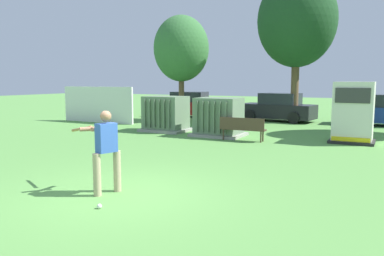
{
  "coord_description": "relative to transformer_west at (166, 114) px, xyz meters",
  "views": [
    {
      "loc": [
        4.98,
        -6.19,
        2.36
      ],
      "look_at": [
        -0.09,
        3.5,
        1.0
      ],
      "focal_mm": 36.14,
      "sensor_mm": 36.0,
      "label": 1
    }
  ],
  "objects": [
    {
      "name": "transformer_west",
      "position": [
        0.0,
        0.0,
        0.0
      ],
      "size": [
        2.1,
        1.7,
        1.62
      ],
      "color": "#9E9B93",
      "rests_on": "ground"
    },
    {
      "name": "sports_ball",
      "position": [
        4.64,
        -9.93,
        -0.74
      ],
      "size": [
        0.09,
        0.09,
        0.09
      ],
      "primitive_type": "sphere",
      "color": "white",
      "rests_on": "ground"
    },
    {
      "name": "generator_enclosure",
      "position": [
        8.02,
        0.44,
        0.35
      ],
      "size": [
        1.6,
        1.4,
        2.3
      ],
      "color": "#262626",
      "rests_on": "ground"
    },
    {
      "name": "parked_car_left_of_center",
      "position": [
        3.43,
        6.82,
        -0.04
      ],
      "size": [
        4.38,
        2.31,
        1.62
      ],
      "color": "black",
      "rests_on": "ground"
    },
    {
      "name": "tree_left",
      "position": [
        -1.58,
        4.33,
        3.34
      ],
      "size": [
        3.15,
        3.15,
        6.02
      ],
      "color": "brown",
      "rests_on": "ground"
    },
    {
      "name": "parked_car_leftmost",
      "position": [
        -2.45,
        6.75,
        -0.04
      ],
      "size": [
        4.36,
        2.27,
        1.62
      ],
      "color": "maroon",
      "rests_on": "ground"
    },
    {
      "name": "ground_plane",
      "position": [
        4.37,
        -9.05,
        -0.79
      ],
      "size": [
        96.0,
        96.0,
        0.0
      ],
      "primitive_type": "plane",
      "color": "#5B9947"
    },
    {
      "name": "parked_car_right_of_center",
      "position": [
        8.75,
        7.13,
        -0.04
      ],
      "size": [
        4.2,
        1.93,
        1.62
      ],
      "color": "navy",
      "rests_on": "ground"
    },
    {
      "name": "tree_center_left",
      "position": [
        4.49,
        6.23,
        4.73
      ],
      "size": [
        4.21,
        4.21,
        8.04
      ],
      "color": "brown",
      "rests_on": "ground"
    },
    {
      "name": "batter",
      "position": [
        4.09,
        -9.08,
        0.19
      ],
      "size": [
        1.59,
        0.81,
        1.74
      ],
      "color": "tan",
      "rests_on": "ground"
    },
    {
      "name": "park_bench",
      "position": [
        4.18,
        -1.13,
        -0.25
      ],
      "size": [
        1.81,
        0.44,
        0.92
      ],
      "color": "#4C3828",
      "rests_on": "ground"
    },
    {
      "name": "fence_panel",
      "position": [
        -5.35,
        1.45,
        0.21
      ],
      "size": [
        4.8,
        0.12,
        2.0
      ],
      "primitive_type": "cube",
      "color": "white",
      "rests_on": "ground"
    },
    {
      "name": "transformer_mid_west",
      "position": [
        2.81,
        -0.3,
        0.0
      ],
      "size": [
        2.1,
        1.7,
        1.62
      ],
      "color": "#9E9B93",
      "rests_on": "ground"
    }
  ]
}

